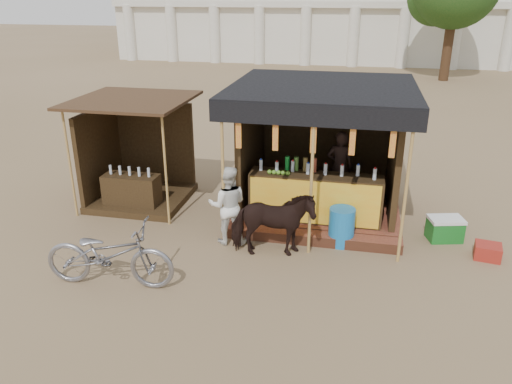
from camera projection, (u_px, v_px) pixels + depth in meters
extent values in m
plane|color=#846B4C|center=(236.00, 292.00, 8.01)|extent=(120.00, 120.00, 0.00)
cube|color=brown|center=(318.00, 205.00, 10.95)|extent=(3.40, 2.80, 0.22)
cube|color=brown|center=(311.00, 238.00, 9.55)|extent=(3.40, 0.35, 0.20)
cube|color=#3A2915|center=(315.00, 197.00, 9.87)|extent=(2.60, 0.55, 0.95)
cube|color=#F5A51C|center=(314.00, 203.00, 9.61)|extent=(2.50, 0.02, 0.88)
cube|color=#3A2915|center=(326.00, 131.00, 11.57)|extent=(3.00, 0.12, 2.50)
cube|color=#3A2915|center=(251.00, 142.00, 10.73)|extent=(0.12, 2.50, 2.50)
cube|color=#3A2915|center=(395.00, 150.00, 10.15)|extent=(0.12, 2.50, 2.50)
cube|color=black|center=(324.00, 86.00, 9.78)|extent=(3.60, 3.60, 0.06)
cube|color=black|center=(314.00, 116.00, 8.23)|extent=(3.60, 0.06, 0.36)
cylinder|color=tan|center=(223.00, 176.00, 9.01)|extent=(0.06, 0.06, 2.75)
cylinder|color=tan|center=(311.00, 183.00, 8.71)|extent=(0.06, 0.06, 2.75)
cylinder|color=tan|center=(406.00, 190.00, 8.40)|extent=(0.06, 0.06, 2.75)
cube|color=red|center=(239.00, 133.00, 8.64)|extent=(0.10, 0.02, 0.55)
cube|color=red|center=(275.00, 135.00, 8.52)|extent=(0.10, 0.02, 0.55)
cube|color=red|center=(313.00, 137.00, 8.40)|extent=(0.10, 0.02, 0.55)
cube|color=red|center=(353.00, 139.00, 8.27)|extent=(0.10, 0.02, 0.55)
cube|color=red|center=(393.00, 142.00, 8.15)|extent=(0.10, 0.02, 0.55)
imported|color=black|center=(340.00, 167.00, 10.63)|extent=(0.62, 0.45, 1.56)
cube|color=#3A2915|center=(143.00, 198.00, 11.45)|extent=(2.00, 2.00, 0.15)
cube|color=#3A2915|center=(156.00, 145.00, 11.95)|extent=(1.90, 0.10, 2.10)
cube|color=#3A2915|center=(100.00, 155.00, 11.27)|extent=(0.10, 1.90, 2.10)
cube|color=#472D19|center=(132.00, 100.00, 10.51)|extent=(2.40, 2.40, 0.06)
cylinder|color=tan|center=(70.00, 164.00, 10.29)|extent=(0.05, 0.05, 2.35)
cylinder|color=tan|center=(166.00, 171.00, 9.89)|extent=(0.05, 0.05, 2.35)
cube|color=#3A2915|center=(132.00, 193.00, 10.88)|extent=(1.20, 0.50, 0.80)
imported|color=black|center=(272.00, 224.00, 8.88)|extent=(1.59, 0.95, 1.26)
imported|color=gray|center=(109.00, 254.00, 8.01)|extent=(2.18, 0.92, 1.12)
imported|color=white|center=(228.00, 205.00, 9.33)|extent=(0.85, 0.73, 1.53)
cylinder|color=#1870BA|center=(342.00, 227.00, 9.39)|extent=(0.50, 0.50, 0.73)
cube|color=maroon|center=(488.00, 251.00, 8.97)|extent=(0.50, 0.46, 0.27)
cube|color=#186C21|center=(445.00, 230.00, 9.62)|extent=(0.70, 0.56, 0.40)
cube|color=white|center=(446.00, 219.00, 9.53)|extent=(0.73, 0.58, 0.06)
cube|color=silver|center=(307.00, 4.00, 30.94)|extent=(26.00, 0.50, 0.40)
cylinder|color=silver|center=(130.00, 33.00, 33.95)|extent=(0.70, 0.70, 3.60)
cylinder|color=silver|center=(172.00, 34.00, 33.38)|extent=(0.70, 0.70, 3.60)
cylinder|color=silver|center=(215.00, 35.00, 32.80)|extent=(0.70, 0.70, 3.60)
cylinder|color=silver|center=(259.00, 35.00, 32.23)|extent=(0.70, 0.70, 3.60)
cylinder|color=silver|center=(306.00, 36.00, 31.66)|extent=(0.70, 0.70, 3.60)
cylinder|color=silver|center=(353.00, 37.00, 31.09)|extent=(0.70, 0.70, 3.60)
cylinder|color=silver|center=(403.00, 38.00, 30.51)|extent=(0.70, 0.70, 3.60)
cylinder|color=silver|center=(455.00, 39.00, 29.94)|extent=(0.70, 0.70, 3.60)
cylinder|color=silver|center=(508.00, 40.00, 29.37)|extent=(0.70, 0.70, 3.60)
cylinder|color=#382314|center=(448.00, 42.00, 26.06)|extent=(0.50, 0.50, 4.00)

